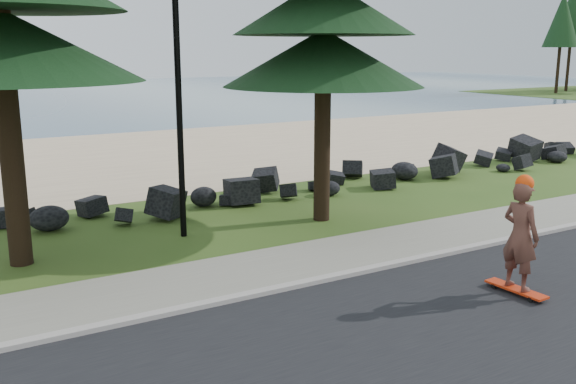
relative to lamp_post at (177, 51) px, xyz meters
name	(u,v)px	position (x,y,z in m)	size (l,w,h in m)	color
ground	(247,278)	(0.00, -3.20, -4.13)	(160.00, 160.00, 0.00)	#2F4E18
road	(407,383)	(0.00, -7.70, -4.12)	(160.00, 7.00, 0.02)	black
kerb	(271,291)	(0.00, -4.10, -4.08)	(160.00, 0.20, 0.10)	#ACA39B
sidewalk	(242,273)	(0.00, -3.00, -4.09)	(160.00, 2.00, 0.08)	gray
beach_sand	(73,162)	(0.00, 11.30, -4.13)	(160.00, 15.00, 0.01)	tan
seawall_boulders	(150,213)	(0.00, 2.40, -4.13)	(60.00, 2.40, 1.10)	black
lamp_post	(177,51)	(0.00, 0.00, 0.00)	(0.25, 0.14, 8.14)	black
skateboarder	(520,236)	(3.64, -6.32, -3.07)	(0.49, 1.15, 2.11)	red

